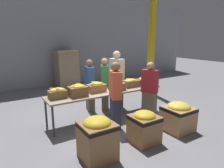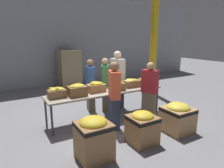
{
  "view_description": "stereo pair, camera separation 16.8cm",
  "coord_description": "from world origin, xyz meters",
  "px_view_note": "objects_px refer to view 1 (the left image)",
  "views": [
    {
      "loc": [
        -2.6,
        -4.42,
        2.16
      ],
      "look_at": [
        0.19,
        0.03,
        0.92
      ],
      "focal_mm": 32.0,
      "sensor_mm": 36.0,
      "label": 1
    },
    {
      "loc": [
        -2.46,
        -4.5,
        2.16
      ],
      "look_at": [
        0.19,
        0.03,
        0.92
      ],
      "focal_mm": 32.0,
      "sensor_mm": 36.0,
      "label": 2
    }
  ],
  "objects_px": {
    "banana_box_0": "(57,93)",
    "banana_box_2": "(96,87)",
    "donation_bin_2": "(178,116)",
    "banana_box_1": "(78,90)",
    "banana_box_3": "(117,85)",
    "donation_bin_1": "(144,126)",
    "support_pillar": "(151,41)",
    "volunteer_0": "(117,80)",
    "banana_box_4": "(131,83)",
    "volunteer_1": "(90,86)",
    "pallet_stack_0": "(66,69)",
    "donation_bin_0": "(97,137)",
    "sorting_table": "(107,93)",
    "banana_box_5": "(145,81)",
    "volunteer_3": "(115,96)",
    "volunteer_4": "(105,85)",
    "volunteer_2": "(149,91)"
  },
  "relations": [
    {
      "from": "banana_box_0",
      "to": "volunteer_0",
      "type": "bearing_deg",
      "value": 15.93
    },
    {
      "from": "pallet_stack_0",
      "to": "support_pillar",
      "type": "bearing_deg",
      "value": -46.68
    },
    {
      "from": "banana_box_3",
      "to": "volunteer_1",
      "type": "height_order",
      "value": "volunteer_1"
    },
    {
      "from": "banana_box_4",
      "to": "support_pillar",
      "type": "xyz_separation_m",
      "value": [
        1.88,
        1.23,
        1.12
      ]
    },
    {
      "from": "volunteer_0",
      "to": "support_pillar",
      "type": "bearing_deg",
      "value": 99.05
    },
    {
      "from": "banana_box_2",
      "to": "donation_bin_2",
      "type": "bearing_deg",
      "value": -50.47
    },
    {
      "from": "banana_box_1",
      "to": "banana_box_3",
      "type": "bearing_deg",
      "value": -1.92
    },
    {
      "from": "volunteer_0",
      "to": "pallet_stack_0",
      "type": "height_order",
      "value": "volunteer_0"
    },
    {
      "from": "pallet_stack_0",
      "to": "donation_bin_0",
      "type": "bearing_deg",
      "value": -104.13
    },
    {
      "from": "banana_box_5",
      "to": "donation_bin_1",
      "type": "bearing_deg",
      "value": -131.42
    },
    {
      "from": "banana_box_1",
      "to": "banana_box_4",
      "type": "relative_size",
      "value": 0.91
    },
    {
      "from": "banana_box_0",
      "to": "banana_box_4",
      "type": "bearing_deg",
      "value": -0.33
    },
    {
      "from": "banana_box_3",
      "to": "support_pillar",
      "type": "bearing_deg",
      "value": 29.07
    },
    {
      "from": "banana_box_1",
      "to": "support_pillar",
      "type": "bearing_deg",
      "value": 20.33
    },
    {
      "from": "support_pillar",
      "to": "volunteer_0",
      "type": "bearing_deg",
      "value": -162.22
    },
    {
      "from": "sorting_table",
      "to": "volunteer_0",
      "type": "height_order",
      "value": "volunteer_0"
    },
    {
      "from": "banana_box_0",
      "to": "banana_box_2",
      "type": "bearing_deg",
      "value": 0.38
    },
    {
      "from": "banana_box_0",
      "to": "pallet_stack_0",
      "type": "relative_size",
      "value": 0.25
    },
    {
      "from": "volunteer_2",
      "to": "volunteer_4",
      "type": "height_order",
      "value": "volunteer_4"
    },
    {
      "from": "sorting_table",
      "to": "banana_box_5",
      "type": "distance_m",
      "value": 1.35
    },
    {
      "from": "support_pillar",
      "to": "banana_box_1",
      "type": "bearing_deg",
      "value": -159.67
    },
    {
      "from": "sorting_table",
      "to": "banana_box_5",
      "type": "bearing_deg",
      "value": -0.48
    },
    {
      "from": "volunteer_2",
      "to": "donation_bin_1",
      "type": "bearing_deg",
      "value": 108.85
    },
    {
      "from": "banana_box_3",
      "to": "volunteer_1",
      "type": "xyz_separation_m",
      "value": [
        -0.4,
        0.83,
        -0.13
      ]
    },
    {
      "from": "banana_box_3",
      "to": "donation_bin_1",
      "type": "xyz_separation_m",
      "value": [
        -0.28,
        -1.45,
        -0.53
      ]
    },
    {
      "from": "volunteer_2",
      "to": "support_pillar",
      "type": "height_order",
      "value": "support_pillar"
    },
    {
      "from": "donation_bin_2",
      "to": "volunteer_2",
      "type": "bearing_deg",
      "value": 95.02
    },
    {
      "from": "donation_bin_0",
      "to": "donation_bin_1",
      "type": "height_order",
      "value": "donation_bin_0"
    },
    {
      "from": "sorting_table",
      "to": "volunteer_0",
      "type": "distance_m",
      "value": 0.98
    },
    {
      "from": "donation_bin_2",
      "to": "volunteer_0",
      "type": "bearing_deg",
      "value": 98.04
    },
    {
      "from": "donation_bin_0",
      "to": "pallet_stack_0",
      "type": "bearing_deg",
      "value": 75.87
    },
    {
      "from": "banana_box_2",
      "to": "volunteer_4",
      "type": "bearing_deg",
      "value": 42.6
    },
    {
      "from": "pallet_stack_0",
      "to": "volunteer_1",
      "type": "bearing_deg",
      "value": -97.02
    },
    {
      "from": "banana_box_1",
      "to": "volunteer_0",
      "type": "bearing_deg",
      "value": 23.44
    },
    {
      "from": "banana_box_2",
      "to": "donation_bin_2",
      "type": "height_order",
      "value": "banana_box_2"
    },
    {
      "from": "sorting_table",
      "to": "banana_box_2",
      "type": "xyz_separation_m",
      "value": [
        -0.28,
        0.06,
        0.18
      ]
    },
    {
      "from": "volunteer_4",
      "to": "donation_bin_1",
      "type": "relative_size",
      "value": 2.29
    },
    {
      "from": "banana_box_2",
      "to": "donation_bin_0",
      "type": "height_order",
      "value": "banana_box_2"
    },
    {
      "from": "banana_box_3",
      "to": "volunteer_0",
      "type": "relative_size",
      "value": 0.23
    },
    {
      "from": "banana_box_5",
      "to": "banana_box_3",
      "type": "bearing_deg",
      "value": -176.15
    },
    {
      "from": "banana_box_4",
      "to": "volunteer_1",
      "type": "relative_size",
      "value": 0.31
    },
    {
      "from": "banana_box_4",
      "to": "volunteer_1",
      "type": "height_order",
      "value": "volunteer_1"
    },
    {
      "from": "banana_box_5",
      "to": "donation_bin_0",
      "type": "xyz_separation_m",
      "value": [
        -2.44,
        -1.52,
        -0.46
      ]
    },
    {
      "from": "volunteer_3",
      "to": "pallet_stack_0",
      "type": "relative_size",
      "value": 1.0
    },
    {
      "from": "banana_box_2",
      "to": "volunteer_3",
      "type": "bearing_deg",
      "value": -79.51
    },
    {
      "from": "banana_box_1",
      "to": "donation_bin_2",
      "type": "height_order",
      "value": "banana_box_1"
    },
    {
      "from": "banana_box_1",
      "to": "banana_box_3",
      "type": "distance_m",
      "value": 1.12
    },
    {
      "from": "banana_box_4",
      "to": "donation_bin_1",
      "type": "xyz_separation_m",
      "value": [
        -0.84,
        -1.57,
        -0.51
      ]
    },
    {
      "from": "support_pillar",
      "to": "banana_box_5",
      "type": "bearing_deg",
      "value": -136.99
    },
    {
      "from": "banana_box_4",
      "to": "volunteer_1",
      "type": "bearing_deg",
      "value": 143.43
    }
  ]
}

